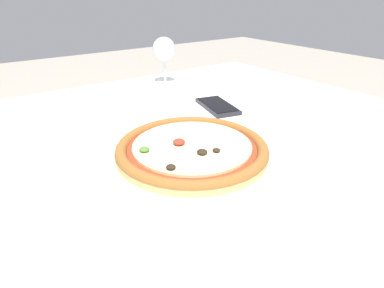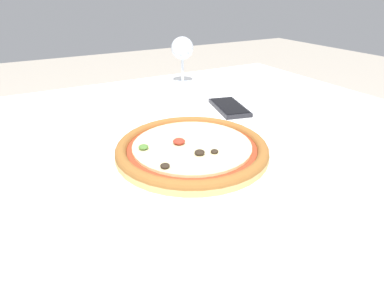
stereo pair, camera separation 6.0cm
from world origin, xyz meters
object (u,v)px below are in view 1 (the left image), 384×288
(dining_table, at_px, (181,171))
(cell_phone, at_px, (217,106))
(wine_glass_far_left, at_px, (164,50))
(pizza_plate, at_px, (192,150))

(dining_table, relative_size, cell_phone, 8.02)
(wine_glass_far_left, bearing_deg, pizza_plate, -115.61)
(dining_table, distance_m, wine_glass_far_left, 0.48)
(pizza_plate, relative_size, cell_phone, 2.15)
(cell_phone, bearing_deg, pizza_plate, -139.01)
(pizza_plate, bearing_deg, wine_glass_far_left, 64.39)
(pizza_plate, bearing_deg, dining_table, 70.64)
(pizza_plate, distance_m, cell_phone, 0.29)
(dining_table, bearing_deg, pizza_plate, -109.36)
(wine_glass_far_left, xyz_separation_m, cell_phone, (-0.01, -0.29, -0.10))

